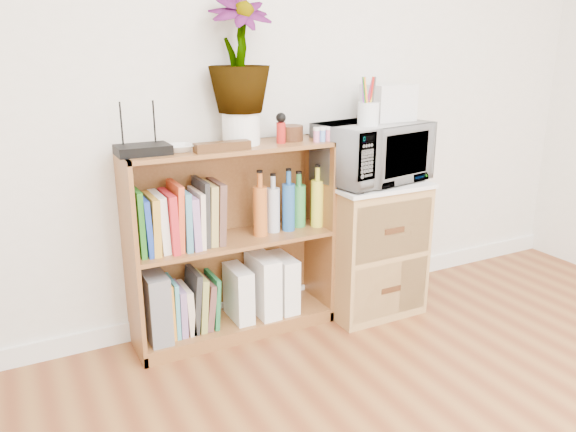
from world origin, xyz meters
TOP-DOWN VIEW (x-y plane):
  - skirting_board at (0.00, 2.24)m, footprint 4.00×0.02m
  - bookshelf at (-0.35, 2.10)m, footprint 1.00×0.30m
  - wicker_unit at (0.40, 2.02)m, footprint 0.50×0.45m
  - microwave at (0.40, 2.02)m, footprint 0.61×0.47m
  - pen_cup at (0.30, 1.93)m, footprint 0.10×0.10m
  - small_appliance at (0.52, 2.06)m, footprint 0.23×0.19m
  - router at (-0.75, 2.08)m, footprint 0.23×0.15m
  - white_bowl at (-0.60, 2.07)m, footprint 0.13×0.13m
  - plant_pot at (-0.28, 2.12)m, footprint 0.18×0.18m
  - potted_plant at (-0.28, 2.12)m, footprint 0.29×0.29m
  - trinket_box at (-0.42, 2.00)m, footprint 0.25×0.06m
  - kokeshi_doll at (-0.10, 2.06)m, footprint 0.04×0.04m
  - wooden_bowl at (-0.03, 2.11)m, footprint 0.13×0.13m
  - paint_jars at (0.10, 2.01)m, footprint 0.12×0.04m
  - file_box at (-0.75, 2.10)m, footprint 0.10×0.26m
  - magazine_holder_left at (-0.33, 2.09)m, footprint 0.09×0.22m
  - magazine_holder_mid at (-0.19, 2.09)m, footprint 0.10×0.25m
  - magazine_holder_right at (-0.08, 2.09)m, footprint 0.09×0.23m
  - cookbooks at (-0.61, 2.10)m, footprint 0.40×0.20m
  - liquor_bottles at (-0.05, 2.10)m, footprint 0.39×0.07m
  - lower_books at (-0.58, 2.10)m, footprint 0.25×0.19m

SIDE VIEW (x-z plane):
  - skirting_board at x=0.00m, z-range 0.00..0.10m
  - lower_books at x=-0.58m, z-range 0.05..0.35m
  - magazine_holder_left at x=-0.33m, z-range 0.07..0.34m
  - magazine_holder_right at x=-0.08m, z-range 0.07..0.36m
  - magazine_holder_mid at x=-0.19m, z-range 0.07..0.38m
  - file_box at x=-0.75m, z-range 0.07..0.40m
  - wicker_unit at x=0.40m, z-range 0.00..0.70m
  - bookshelf at x=-0.35m, z-range 0.00..0.95m
  - cookbooks at x=-0.61m, z-range 0.48..0.79m
  - liquor_bottles at x=-0.05m, z-range 0.49..0.81m
  - microwave at x=0.40m, z-range 0.72..1.02m
  - white_bowl at x=-0.60m, z-range 0.95..0.98m
  - trinket_box at x=-0.42m, z-range 0.95..0.99m
  - router at x=-0.75m, z-range 0.95..0.99m
  - paint_jars at x=0.10m, z-range 0.95..1.01m
  - wooden_bowl at x=-0.03m, z-range 0.95..1.02m
  - kokeshi_doll at x=-0.10m, z-range 0.95..1.05m
  - plant_pot at x=-0.28m, z-range 0.95..1.10m
  - pen_cup at x=0.30m, z-range 1.02..1.14m
  - small_appliance at x=0.52m, z-range 1.02..1.21m
  - potted_plant at x=-0.28m, z-range 1.10..1.62m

